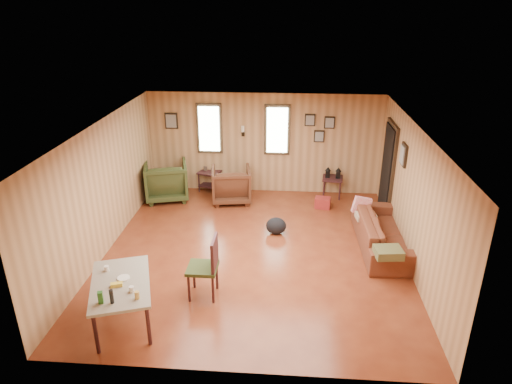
# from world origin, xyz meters

# --- Properties ---
(room) EXTENTS (5.54, 6.04, 2.44)m
(room) POSITION_xyz_m (0.17, 0.27, 1.21)
(room) COLOR brown
(room) RESTS_ON ground
(sofa) EXTENTS (0.69, 2.22, 0.86)m
(sofa) POSITION_xyz_m (2.41, 0.38, 0.43)
(sofa) COLOR #602D1B
(sofa) RESTS_ON ground
(recliner_brown) EXTENTS (0.99, 0.94, 0.90)m
(recliner_brown) POSITION_xyz_m (-0.72, 2.30, 0.45)
(recliner_brown) COLOR #492616
(recliner_brown) RESTS_ON ground
(recliner_green) EXTENTS (1.16, 1.12, 0.99)m
(recliner_green) POSITION_xyz_m (-2.25, 2.33, 0.49)
(recliner_green) COLOR #313B1A
(recliner_green) RESTS_ON ground
(end_table) EXTENTS (0.60, 0.58, 0.62)m
(end_table) POSITION_xyz_m (-1.33, 2.87, 0.35)
(end_table) COLOR #3B1A1C
(end_table) RESTS_ON ground
(side_table) EXTENTS (0.52, 0.52, 0.74)m
(side_table) POSITION_xyz_m (1.64, 2.74, 0.51)
(side_table) COLOR #3B1A1C
(side_table) RESTS_ON ground
(cooler) EXTENTS (0.37, 0.29, 0.24)m
(cooler) POSITION_xyz_m (1.38, 2.08, 0.12)
(cooler) COLOR maroon
(cooler) RESTS_ON ground
(backpack) EXTENTS (0.46, 0.37, 0.35)m
(backpack) POSITION_xyz_m (0.38, 0.75, 0.18)
(backpack) COLOR black
(backpack) RESTS_ON ground
(sofa_pillows) EXTENTS (0.67, 1.94, 0.40)m
(sofa_pillows) POSITION_xyz_m (2.19, 0.08, 0.51)
(sofa_pillows) COLOR brown
(sofa_pillows) RESTS_ON sofa
(dining_table) EXTENTS (1.18, 1.52, 0.88)m
(dining_table) POSITION_xyz_m (-1.73, -2.15, 0.62)
(dining_table) COLOR gray
(dining_table) RESTS_ON ground
(dining_chair) EXTENTS (0.47, 0.47, 1.03)m
(dining_chair) POSITION_xyz_m (-0.62, -1.40, 0.58)
(dining_chair) COLOR #313B1A
(dining_chair) RESTS_ON ground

